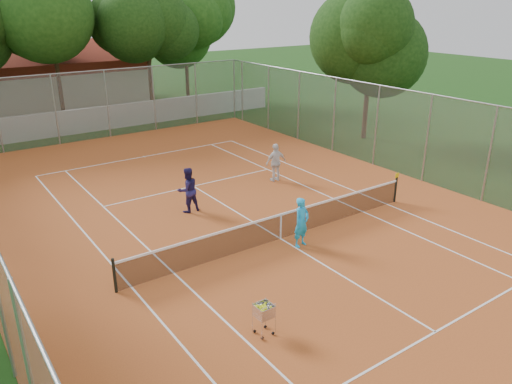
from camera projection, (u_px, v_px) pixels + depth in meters
ground at (281, 239)px, 17.46m from camera, size 120.00×120.00×0.00m
court_pad at (281, 239)px, 17.45m from camera, size 18.00×34.00×0.02m
court_lines at (281, 239)px, 17.45m from camera, size 10.98×23.78×0.01m
tennis_net at (281, 226)px, 17.27m from camera, size 11.88×0.10×0.98m
perimeter_fence at (282, 186)px, 16.73m from camera, size 18.00×34.00×4.00m
boundary_wall at (99, 119)px, 31.70m from camera, size 26.00×0.30×1.50m
clubhouse at (27, 79)px, 37.75m from camera, size 16.40×9.00×4.40m
tropical_trees at (76, 46)px, 32.46m from camera, size 29.00×19.00×10.00m
player_near at (301, 222)px, 16.67m from camera, size 0.70×0.53×1.73m
player_far_left at (188, 190)px, 19.39m from camera, size 0.90×0.71×1.80m
player_far_right at (276, 162)px, 22.72m from camera, size 1.06×0.51×1.76m
ball_hopper at (264, 318)px, 12.33m from camera, size 0.51×0.51×0.93m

